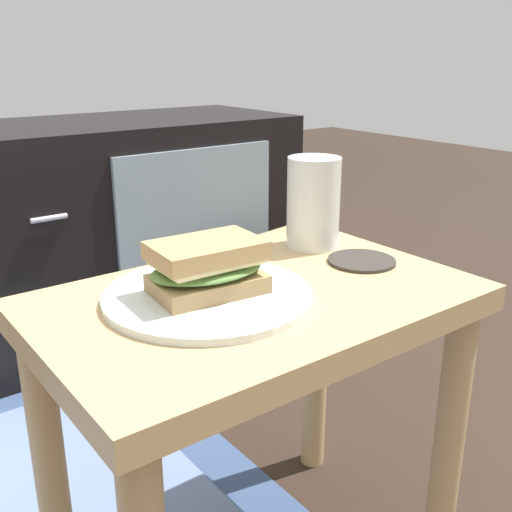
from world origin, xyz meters
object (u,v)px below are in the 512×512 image
object	(u,v)px
coaster	(364,262)
sandwich_front	(207,267)
beer_glass	(313,204)
tv_cabinet	(120,226)
plate	(208,296)
paper_bag	(289,295)

from	to	relation	value
coaster	sandwich_front	bearing A→B (deg)	174.65
sandwich_front	beer_glass	size ratio (longest dim) A/B	1.09
tv_cabinet	coaster	size ratio (longest dim) A/B	9.64
tv_cabinet	beer_glass	size ratio (longest dim) A/B	6.78
plate	paper_bag	world-z (taller)	plate
tv_cabinet	plate	world-z (taller)	tv_cabinet
plate	beer_glass	xyz separation A→B (m)	(0.25, 0.08, 0.06)
beer_glass	paper_bag	world-z (taller)	beer_glass
beer_glass	coaster	world-z (taller)	beer_glass
tv_cabinet	plate	size ratio (longest dim) A/B	3.66
tv_cabinet	sandwich_front	world-z (taller)	tv_cabinet
sandwich_front	coaster	size ratio (longest dim) A/B	1.55
tv_cabinet	sandwich_front	size ratio (longest dim) A/B	6.24
sandwich_front	beer_glass	xyz separation A→B (m)	(0.25, 0.08, 0.03)
plate	sandwich_front	bearing A→B (deg)	153.43
beer_glass	coaster	xyz separation A→B (m)	(0.01, -0.11, -0.07)
sandwich_front	beer_glass	distance (m)	0.27
paper_bag	beer_glass	bearing A→B (deg)	-126.58
tv_cabinet	coaster	distance (m)	0.97
sandwich_front	coaster	xyz separation A→B (m)	(0.26, -0.02, -0.04)
plate	tv_cabinet	bearing A→B (deg)	72.03
plate	beer_glass	size ratio (longest dim) A/B	1.85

